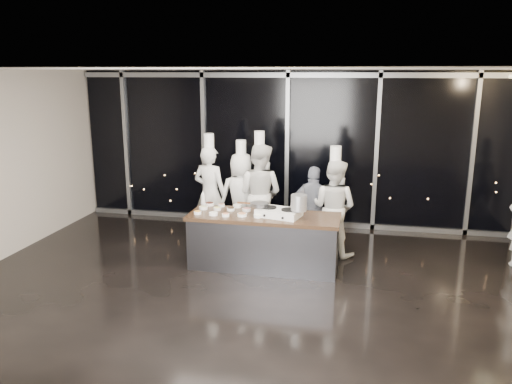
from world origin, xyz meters
TOP-DOWN VIEW (x-y plane):
  - ground at (0.00, 0.00)m, footprint 9.00×9.00m
  - room_shell at (0.18, 0.00)m, footprint 9.02×7.02m
  - window_wall at (0.00, 3.43)m, footprint 8.90×0.11m
  - demo_counter at (0.00, 0.90)m, footprint 2.46×0.86m
  - stove at (0.25, 0.87)m, footprint 0.76×0.57m
  - frying_pan at (-0.09, 0.94)m, footprint 0.54×0.36m
  - stock_pot at (0.58, 0.79)m, footprint 0.31×0.31m
  - prep_bowls at (-0.58, 0.98)m, footprint 1.37×0.74m
  - squeeze_bottle at (-1.14, 1.24)m, footprint 0.07×0.07m
  - chef_far_left at (-1.27, 2.06)m, footprint 0.75×0.58m
  - chef_left at (-0.68, 2.17)m, footprint 0.98×0.83m
  - chef_center at (-0.33, 2.12)m, footprint 1.07×0.93m
  - guest at (0.71, 1.95)m, footprint 0.95×0.54m
  - chef_right at (1.08, 1.76)m, footprint 1.02×0.92m

SIDE VIEW (x-z plane):
  - ground at x=0.00m, z-range 0.00..0.00m
  - demo_counter at x=0.00m, z-range 0.00..0.90m
  - guest at x=0.71m, z-range 0.00..1.53m
  - chef_right at x=1.08m, z-range -0.11..1.83m
  - chef_left at x=-0.68m, z-range -0.10..1.84m
  - prep_bowls at x=-0.58m, z-range 0.90..0.95m
  - chef_far_left at x=-1.27m, z-range -0.10..1.96m
  - chef_center at x=-0.33m, z-range -0.11..2.01m
  - stove at x=0.25m, z-range 0.89..1.03m
  - squeeze_bottle at x=-1.14m, z-range 0.89..1.16m
  - frying_pan at x=-0.09m, z-range 1.04..1.09m
  - stock_pot at x=0.58m, z-range 1.04..1.29m
  - window_wall at x=0.00m, z-range 0.00..3.20m
  - room_shell at x=0.18m, z-range 0.64..3.85m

